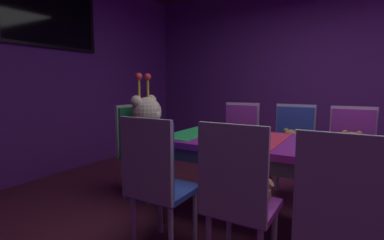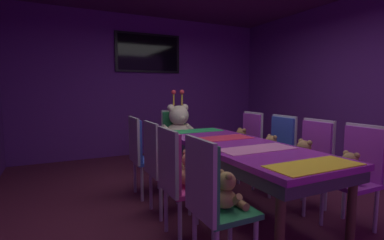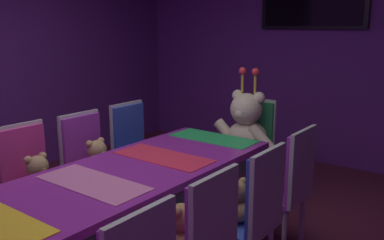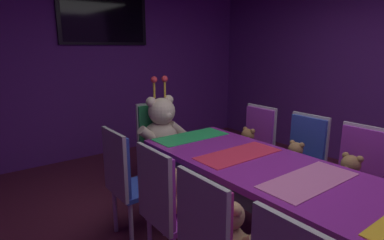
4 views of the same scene
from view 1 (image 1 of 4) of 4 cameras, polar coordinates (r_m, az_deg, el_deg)
name	(u,v)px [view 1 (image 1 of 4)]	position (r m, az deg, el deg)	size (l,w,h in m)	color
ground_plane	(302,234)	(2.60, 21.32, -20.73)	(7.90, 7.90, 0.00)	#591E33
wall_back	(49,69)	(4.20, -26.91, 9.14)	(5.20, 0.12, 2.80)	#59267F
wall_right	(335,71)	(4.91, 26.95, 8.73)	(0.12, 6.40, 2.80)	#59267F
banquet_table	(306,155)	(2.37, 22.03, -6.58)	(0.90, 2.38, 0.75)	purple
chair_left_1	(341,211)	(1.58, 27.89, -15.99)	(0.42, 0.41, 0.98)	#CC338C
teddy_left_1	(343,200)	(1.72, 28.12, -14.12)	(0.27, 0.34, 0.32)	tan
chair_left_2	(236,189)	(1.70, 8.95, -13.53)	(0.42, 0.41, 0.98)	purple
teddy_left_2	(245,181)	(1.83, 10.66, -11.99)	(0.27, 0.35, 0.33)	tan
chair_left_3	(154,174)	(1.96, -7.73, -10.73)	(0.42, 0.41, 0.98)	#2D47B2
chair_right_1	(351,147)	(3.17, 29.46, -4.72)	(0.42, 0.41, 0.98)	purple
teddy_right_1	(351,150)	(3.02, 29.40, -5.30)	(0.26, 0.33, 0.31)	#9E7247
chair_right_2	(293,141)	(3.24, 19.75, -3.98)	(0.42, 0.41, 0.98)	#2D47B2
teddy_right_2	(290,145)	(3.10, 19.24, -4.71)	(0.24, 0.30, 0.29)	#9E7247
chair_right_3	(239,136)	(3.37, 9.55, -3.23)	(0.42, 0.41, 0.98)	purple
teddy_right_3	(235,139)	(3.24, 8.63, -3.80)	(0.25, 0.32, 0.30)	olive
throne_chair	(136,140)	(3.13, -11.28, -4.06)	(0.41, 0.42, 0.98)	#268C4C
king_teddy_bear	(148,129)	(3.00, -8.95, -1.86)	(0.67, 0.52, 0.86)	beige
wall_tv	(50,17)	(4.21, -26.71, 18.09)	(1.33, 0.06, 0.77)	black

